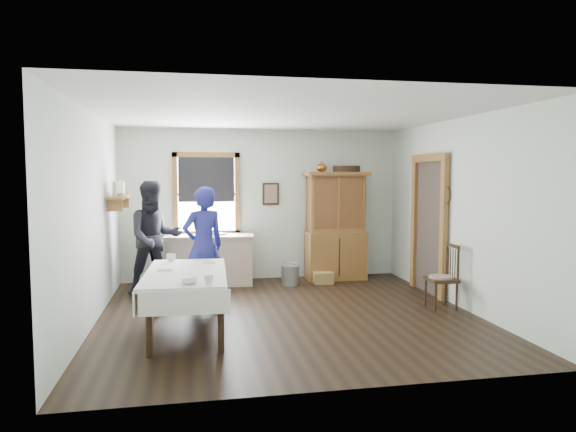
{
  "coord_description": "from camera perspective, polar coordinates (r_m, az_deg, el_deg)",
  "views": [
    {
      "loc": [
        -1.26,
        -6.72,
        1.9
      ],
      "look_at": [
        0.06,
        0.3,
        1.32
      ],
      "focal_mm": 32.0,
      "sensor_mm": 36.0,
      "label": 1
    }
  ],
  "objects": [
    {
      "name": "rug_beater",
      "position": [
        7.95,
        17.22,
        3.14
      ],
      "size": [
        0.01,
        0.27,
        0.27
      ],
      "primitive_type": "torus",
      "rotation": [
        0.0,
        1.57,
        0.0
      ],
      "color": "black",
      "rests_on": "room"
    },
    {
      "name": "framed_picture",
      "position": [
        9.3,
        -1.92,
        2.48
      ],
      "size": [
        0.3,
        0.04,
        0.4
      ],
      "primitive_type": "cube",
      "color": "#332012",
      "rests_on": "room"
    },
    {
      "name": "dining_table",
      "position": [
        6.37,
        -11.26,
        -9.35
      ],
      "size": [
        1.06,
        1.89,
        0.74
      ],
      "primitive_type": "cube",
      "rotation": [
        0.0,
        0.0,
        -0.04
      ],
      "color": "white",
      "rests_on": "room"
    },
    {
      "name": "room",
      "position": [
        6.86,
        -0.03,
        0.05
      ],
      "size": [
        5.01,
        5.01,
        2.7
      ],
      "color": "black",
      "rests_on": "ground"
    },
    {
      "name": "work_counter",
      "position": [
        8.98,
        -8.7,
        -4.83
      ],
      "size": [
        1.55,
        0.69,
        0.86
      ],
      "primitive_type": "cube",
      "rotation": [
        0.0,
        0.0,
        -0.08
      ],
      "color": "tan",
      "rests_on": "room"
    },
    {
      "name": "spindle_chair",
      "position": [
        7.61,
        16.66,
        -6.45
      ],
      "size": [
        0.43,
        0.43,
        0.92
      ],
      "primitive_type": "cube",
      "rotation": [
        0.0,
        0.0,
        -0.02
      ],
      "color": "#332012",
      "rests_on": "room"
    },
    {
      "name": "shelf_bowl",
      "position": [
        8.35,
        -18.29,
        2.33
      ],
      "size": [
        0.22,
        0.22,
        0.05
      ],
      "primitive_type": "imported",
      "color": "silver",
      "rests_on": "wall_shelf"
    },
    {
      "name": "pail",
      "position": [
        8.89,
        0.26,
        -6.59
      ],
      "size": [
        0.37,
        0.37,
        0.33
      ],
      "primitive_type": "cube",
      "rotation": [
        0.0,
        0.0,
        0.19
      ],
      "color": "gray",
      "rests_on": "room"
    },
    {
      "name": "counter_bowl",
      "position": [
        8.85,
        -8.81,
        -1.96
      ],
      "size": [
        0.21,
        0.21,
        0.06
      ],
      "primitive_type": "imported",
      "rotation": [
        0.0,
        0.0,
        0.17
      ],
      "color": "silver",
      "rests_on": "work_counter"
    },
    {
      "name": "counter_book",
      "position": [
        8.9,
        -8.4,
        -2.03
      ],
      "size": [
        0.28,
        0.3,
        0.02
      ],
      "primitive_type": "imported",
      "rotation": [
        0.0,
        0.0,
        0.55
      ],
      "color": "#745E4D",
      "rests_on": "work_counter"
    },
    {
      "name": "table_cup_b",
      "position": [
        5.51,
        -8.8,
        -7.05
      ],
      "size": [
        0.12,
        0.12,
        0.1
      ],
      "primitive_type": "imported",
      "rotation": [
        0.0,
        0.0,
        0.22
      ],
      "color": "silver",
      "rests_on": "dining_table"
    },
    {
      "name": "table_cup_a",
      "position": [
        7.1,
        -12.86,
        -4.47
      ],
      "size": [
        0.15,
        0.15,
        0.1
      ],
      "primitive_type": "imported",
      "rotation": [
        0.0,
        0.0,
        -0.22
      ],
      "color": "silver",
      "rests_on": "dining_table"
    },
    {
      "name": "window",
      "position": [
        9.19,
        -9.04,
        2.88
      ],
      "size": [
        1.18,
        0.07,
        1.48
      ],
      "color": "white",
      "rests_on": "room"
    },
    {
      "name": "doorway",
      "position": [
        8.47,
        15.42,
        -0.52
      ],
      "size": [
        0.09,
        1.14,
        2.22
      ],
      "color": "#3F342D",
      "rests_on": "room"
    },
    {
      "name": "figure_dark",
      "position": [
        8.41,
        -14.6,
        -2.81
      ],
      "size": [
        0.95,
        0.83,
        1.66
      ],
      "primitive_type": "imported",
      "rotation": [
        0.0,
        0.0,
        0.27
      ],
      "color": "black",
      "rests_on": "room"
    },
    {
      "name": "woman_blue",
      "position": [
        7.52,
        -9.38,
        -3.83
      ],
      "size": [
        0.69,
        0.58,
        1.6
      ],
      "primitive_type": "imported",
      "rotation": [
        0.0,
        0.0,
        3.54
      ],
      "color": "navy",
      "rests_on": "room"
    },
    {
      "name": "table_bowl",
      "position": [
        5.59,
        -10.93,
        -7.12
      ],
      "size": [
        0.23,
        0.23,
        0.06
      ],
      "primitive_type": "imported",
      "rotation": [
        0.0,
        0.0,
        0.05
      ],
      "color": "silver",
      "rests_on": "dining_table"
    },
    {
      "name": "wicker_basket",
      "position": [
        9.04,
        3.95,
        -6.87
      ],
      "size": [
        0.34,
        0.25,
        0.2
      ],
      "primitive_type": "cube",
      "rotation": [
        0.0,
        0.0,
        -0.04
      ],
      "color": "olive",
      "rests_on": "room"
    },
    {
      "name": "wall_shelf",
      "position": [
        8.34,
        -18.3,
        2.16
      ],
      "size": [
        0.24,
        1.0,
        0.44
      ],
      "color": "brown",
      "rests_on": "room"
    },
    {
      "name": "china_hutch",
      "position": [
        9.32,
        5.33,
        -1.09
      ],
      "size": [
        1.15,
        0.56,
        1.94
      ],
      "primitive_type": "cube",
      "rotation": [
        0.0,
        0.0,
        0.02
      ],
      "color": "brown",
      "rests_on": "room"
    }
  ]
}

